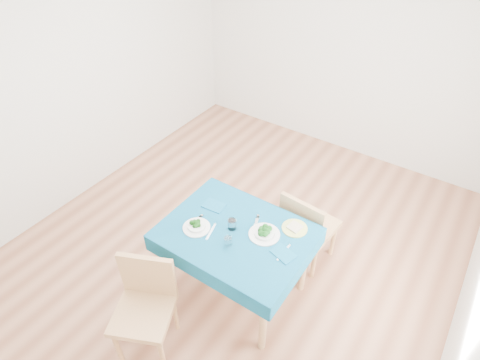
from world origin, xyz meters
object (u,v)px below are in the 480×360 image
Objects in this scene: side_plate at (295,228)px; chair_near at (141,306)px; chair_far at (312,216)px; bowl_far at (264,232)px; table at (236,262)px; bowl_near at (196,225)px.

chair_near is at bearing -120.07° from side_plate.
chair_far reaches higher than bowl_far.
chair_near is 5.12× the size of side_plate.
table is 0.52m from bowl_near.
table is at bearing 46.66° from chair_near.
bowl_far reaches higher than table.
side_plate is at bearing 35.28° from chair_near.
table is at bearing -153.74° from bowl_far.
chair_far is (0.63, 1.54, 0.01)m from chair_near.
chair_near reaches higher than bowl_far.
side_plate is (0.17, 0.20, -0.03)m from bowl_far.
chair_near is 0.98× the size of chair_far.
bowl_near is 0.89× the size of bowl_far.
side_plate is (0.37, 0.30, 0.38)m from table.
table is 0.48m from bowl_far.
bowl_near reaches higher than table.
bowl_far is at bearing 82.50° from chair_far.
chair_far reaches higher than bowl_near.
side_plate is (0.03, -0.42, 0.22)m from chair_far.
table is 0.61m from side_plate.
side_plate is (0.66, 0.44, -0.03)m from bowl_near.
chair_near is at bearing -117.51° from bowl_far.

